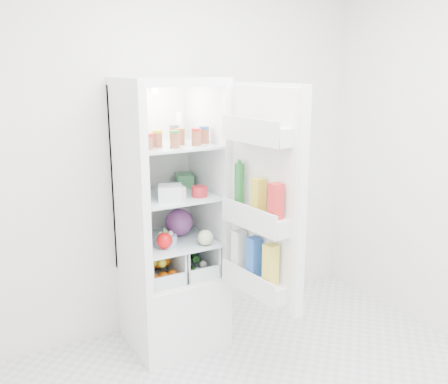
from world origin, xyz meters
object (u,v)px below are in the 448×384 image
mushroom_bowl (166,241)px  fridge_door (263,202)px  red_cabbage (179,222)px  refrigerator (169,248)px

mushroom_bowl → fridge_door: 0.71m
mushroom_bowl → fridge_door: fridge_door is taller
red_cabbage → mushroom_bowl: 0.22m
mushroom_bowl → red_cabbage: bearing=41.6°
fridge_door → refrigerator: bearing=21.8°
refrigerator → red_cabbage: 0.19m
refrigerator → fridge_door: (0.33, -0.64, 0.43)m
refrigerator → fridge_door: bearing=-62.6°
red_cabbage → mushroom_bowl: bearing=-138.4°
red_cabbage → refrigerator: bearing=170.4°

